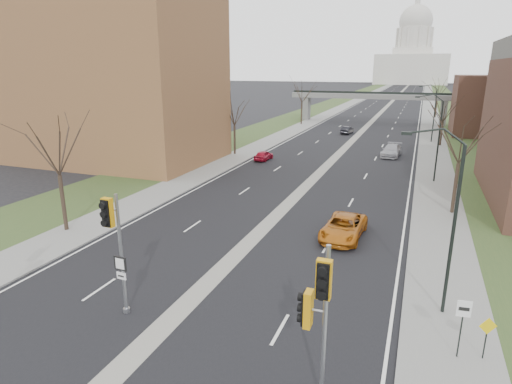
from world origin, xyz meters
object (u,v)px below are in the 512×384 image
Objects in this scene: signal_pole_right at (318,305)px; car_left_far at (347,130)px; car_right_near at (343,227)px; signal_pole_median at (114,234)px; car_right_mid at (391,151)px; car_left_near at (264,155)px; speed_limit_sign at (462,318)px; warning_sign at (487,332)px.

signal_pole_right is 1.48× the size of car_left_far.
signal_pole_median is at bearing -118.01° from car_right_near.
signal_pole_median is 1.10× the size of car_right_mid.
car_right_mid reaches higher than car_left_near.
speed_limit_sign is at bearing -77.13° from car_right_mid.
car_left_far is (-14.23, 59.69, -1.19)m from speed_limit_sign.
speed_limit_sign is 61.37m from car_left_far.
car_left_far is 49.11m from car_right_near.
car_left_far is at bearing 92.45° from signal_pole_median.
signal_pole_right is at bearing 104.69° from car_left_far.
car_right_near is at bearing 102.65° from warning_sign.
car_right_mid is (8.75, -18.10, 0.12)m from car_left_far.
warning_sign reaches higher than car_left_far.
speed_limit_sign is 0.63× the size of car_left_far.
car_left_far is 0.74× the size of car_right_mid.
car_right_mid is (-6.44, 41.35, -0.53)m from warning_sign.
car_left_near is at bearing 124.93° from car_right_near.
car_left_near is (-20.37, 33.35, -1.23)m from speed_limit_sign.
speed_limit_sign reaches higher than car_right_mid.
warning_sign is 39.39m from car_left_near.
signal_pole_right is at bearing -80.92° from car_right_near.
speed_limit_sign is at bearing 123.39° from car_left_near.
car_left_near is 0.68× the size of car_right_near.
signal_pole_right reaches higher than car_left_far.
speed_limit_sign is 39.10m from car_left_near.
signal_pole_right is 7.82m from warning_sign.
car_left_near is at bearing 83.20° from car_left_far.
speed_limit_sign is at bearing 172.85° from warning_sign.
car_left_near is 0.92× the size of car_left_far.
speed_limit_sign is at bearing 11.49° from signal_pole_median.
speed_limit_sign is at bearing 109.74° from car_left_far.
warning_sign is at bearing 38.08° from signal_pole_right.
signal_pole_median is 1.09× the size of car_right_near.
car_left_near is at bearing 113.67° from speed_limit_sign.
car_right_mid reaches higher than car_right_near.
signal_pole_right is at bearing -83.80° from car_right_mid.
speed_limit_sign reaches higher than car_left_near.
signal_pole_right is 1.10× the size of car_right_mid.
speed_limit_sign is 0.46× the size of car_right_near.
signal_pole_median is 14.89m from speed_limit_sign.
signal_pole_median is at bearing 101.28° from car_left_near.
warning_sign is (0.95, 0.25, -0.54)m from speed_limit_sign.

